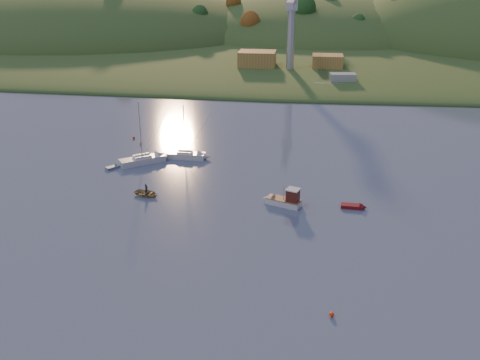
# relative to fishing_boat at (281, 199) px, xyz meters

# --- Properties ---
(ground) EXTENTS (500.00, 500.00, 0.00)m
(ground) POSITION_rel_fishing_boat_xyz_m (-4.29, -31.45, -0.83)
(ground) COLOR #314051
(ground) RESTS_ON ground
(far_shore) EXTENTS (620.00, 220.00, 1.50)m
(far_shore) POSITION_rel_fishing_boat_xyz_m (-4.29, 198.55, -0.83)
(far_shore) COLOR #2D4E1F
(far_shore) RESTS_ON ground
(shore_slope) EXTENTS (640.00, 150.00, 7.00)m
(shore_slope) POSITION_rel_fishing_boat_xyz_m (-4.29, 133.55, -0.83)
(shore_slope) COLOR #2D4E1F
(shore_slope) RESTS_ON ground
(hill_left) EXTENTS (170.00, 140.00, 44.00)m
(hill_left) POSITION_rel_fishing_boat_xyz_m (-94.29, 168.55, -0.83)
(hill_left) COLOR #2D4E1F
(hill_left) RESTS_ON ground
(hill_center) EXTENTS (140.00, 120.00, 36.00)m
(hill_center) POSITION_rel_fishing_boat_xyz_m (5.71, 178.55, -0.83)
(hill_center) COLOR #2D4E1F
(hill_center) RESTS_ON ground
(hillside_trees) EXTENTS (280.00, 50.00, 32.00)m
(hillside_trees) POSITION_rel_fishing_boat_xyz_m (-4.29, 153.55, -0.83)
(hillside_trees) COLOR #194217
(hillside_trees) RESTS_ON ground
(wharf) EXTENTS (42.00, 16.00, 2.40)m
(wharf) POSITION_rel_fishing_boat_xyz_m (0.71, 90.55, 0.37)
(wharf) COLOR slate
(wharf) RESTS_ON ground
(shed_west) EXTENTS (11.00, 8.00, 4.80)m
(shed_west) POSITION_rel_fishing_boat_xyz_m (-12.29, 91.55, 3.97)
(shed_west) COLOR olive
(shed_west) RESTS_ON wharf
(shed_east) EXTENTS (9.00, 7.00, 4.00)m
(shed_east) POSITION_rel_fishing_boat_xyz_m (8.71, 92.55, 3.57)
(shed_east) COLOR olive
(shed_east) RESTS_ON wharf
(dock_crane) EXTENTS (3.20, 28.00, 20.30)m
(dock_crane) POSITION_rel_fishing_boat_xyz_m (-2.29, 86.94, 16.35)
(dock_crane) COLOR #B7B7BC
(dock_crane) RESTS_ON wharf
(fishing_boat) EXTENTS (6.14, 3.79, 3.75)m
(fishing_boat) POSITION_rel_fishing_boat_xyz_m (0.00, 0.00, 0.00)
(fishing_boat) COLOR silver
(fishing_boat) RESTS_ON ground
(sailboat_near) EXTENTS (7.73, 6.53, 10.89)m
(sailboat_near) POSITION_rel_fishing_boat_xyz_m (-24.78, 13.87, -0.12)
(sailboat_near) COLOR silver
(sailboat_near) RESTS_ON ground
(sailboat_far) EXTENTS (7.12, 2.31, 9.81)m
(sailboat_far) POSITION_rel_fishing_boat_xyz_m (-17.99, 17.32, -0.17)
(sailboat_far) COLOR silver
(sailboat_far) RESTS_ON ground
(canoe) EXTENTS (4.48, 3.76, 0.79)m
(canoe) POSITION_rel_fishing_boat_xyz_m (-20.16, 0.62, -0.43)
(canoe) COLOR #958452
(canoe) RESTS_ON ground
(paddler) EXTENTS (0.55, 0.68, 1.62)m
(paddler) POSITION_rel_fishing_boat_xyz_m (-20.16, 0.62, -0.02)
(paddler) COLOR black
(paddler) RESTS_ON ground
(red_tender) EXTENTS (3.72, 1.49, 1.24)m
(red_tender) POSITION_rel_fishing_boat_xyz_m (10.80, 0.08, -0.57)
(red_tender) COLOR #620E12
(red_tender) RESTS_ON ground
(grey_dinghy) EXTENTS (2.38, 2.70, 0.99)m
(grey_dinghy) POSITION_rel_fishing_boat_xyz_m (-28.81, 11.17, -0.63)
(grey_dinghy) COLOR slate
(grey_dinghy) RESTS_ON ground
(work_vessel) EXTENTS (16.63, 7.59, 4.13)m
(work_vessel) POSITION_rel_fishing_boat_xyz_m (12.49, 76.55, 0.64)
(work_vessel) COLOR slate
(work_vessel) RESTS_ON ground
(buoy_0) EXTENTS (0.50, 0.50, 0.50)m
(buoy_0) POSITION_rel_fishing_boat_xyz_m (6.40, -25.51, -0.58)
(buoy_0) COLOR #F5330C
(buoy_0) RESTS_ON ground
(buoy_1) EXTENTS (0.50, 0.50, 0.50)m
(buoy_1) POSITION_rel_fishing_boat_xyz_m (1.09, 1.46, -0.58)
(buoy_1) COLOR #F5330C
(buoy_1) RESTS_ON ground
(buoy_2) EXTENTS (0.50, 0.50, 0.50)m
(buoy_2) POSITION_rel_fishing_boat_xyz_m (-30.53, 26.97, -0.58)
(buoy_2) COLOR #F5330C
(buoy_2) RESTS_ON ground
(buoy_3) EXTENTS (0.50, 0.50, 0.50)m
(buoy_3) POSITION_rel_fishing_boat_xyz_m (-28.04, 23.55, -0.58)
(buoy_3) COLOR #F5330C
(buoy_3) RESTS_ON ground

